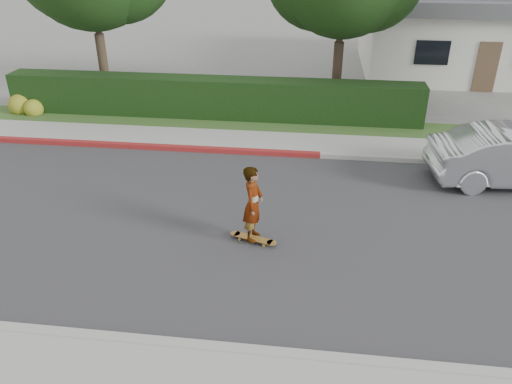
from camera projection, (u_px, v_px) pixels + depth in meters
The scene contains 12 objects.
ground at pixel (275, 225), 11.76m from camera, with size 120.00×120.00×0.00m, color slate.
road at pixel (275, 225), 11.76m from camera, with size 60.00×8.00×0.01m, color #2D2D30.
curb_near at pixel (253, 352), 8.13m from camera, with size 60.00×0.20×0.15m, color #9E9E99.
curb_far at pixel (287, 154), 15.32m from camera, with size 60.00×0.20×0.15m, color #9E9E99.
curb_red_section at pixel (131, 146), 15.87m from camera, with size 12.00×0.21×0.15m, color maroon.
sidewalk_far at pixel (289, 143), 16.12m from camera, with size 60.00×1.60×0.12m, color gray.
planting_strip at pixel (292, 126), 17.53m from camera, with size 60.00×1.60×0.10m, color #2D4C1E.
hedge at pixel (211, 99), 18.06m from camera, with size 15.00×1.00×1.50m, color black.
flowering_shrub at pixel (25, 106), 18.62m from camera, with size 1.40×1.00×0.90m.
house at pixel (472, 25), 23.94m from camera, with size 10.60×8.60×4.30m.
skateboard at pixel (253, 238), 11.09m from camera, with size 1.12×0.54×0.10m.
skateboarder at pixel (253, 204), 10.68m from camera, with size 0.63×0.41×1.73m, color white.
Camera 1 is at (0.79, -10.02, 6.18)m, focal length 35.00 mm.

